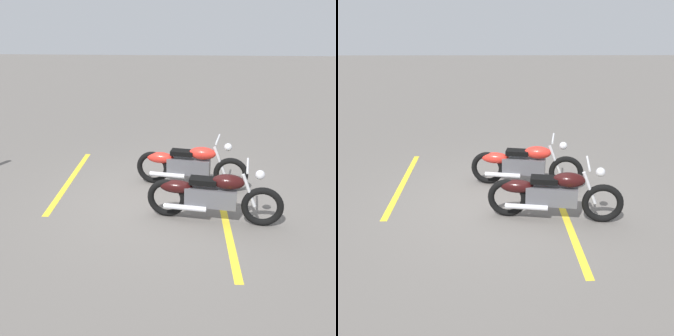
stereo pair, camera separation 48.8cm
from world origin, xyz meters
TOP-DOWN VIEW (x-y plane):
  - ground_plane at (0.00, 0.00)m, footprint 60.00×60.00m
  - motorcycle_bright_foreground at (-0.40, -0.69)m, footprint 2.22×0.66m
  - motorcycle_dark_foreground at (-0.79, 0.67)m, footprint 2.22×0.63m
  - parking_stripe_near at (-1.06, 0.72)m, footprint 0.23×3.20m
  - parking_stripe_mid at (2.05, -0.85)m, footprint 0.23×3.20m

SIDE VIEW (x-z plane):
  - ground_plane at x=0.00m, z-range 0.00..0.00m
  - parking_stripe_near at x=-1.06m, z-range 0.00..0.01m
  - parking_stripe_mid at x=2.05m, z-range 0.00..0.01m
  - motorcycle_bright_foreground at x=-0.40m, z-range -0.06..0.98m
  - motorcycle_dark_foreground at x=-0.79m, z-range -0.06..0.98m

